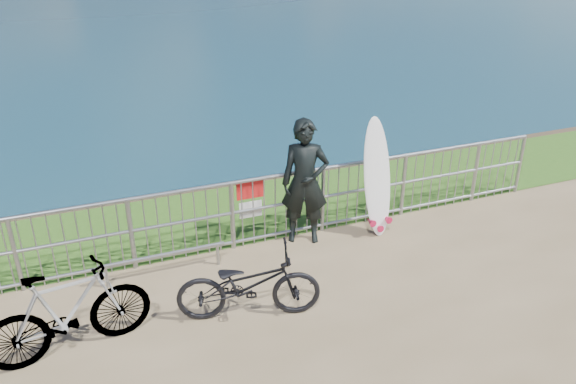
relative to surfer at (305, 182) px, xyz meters
name	(u,v)px	position (x,y,z in m)	size (l,w,h in m)	color
grass_strip	(243,212)	(-0.62, 1.25, -0.98)	(120.00, 120.00, 0.00)	#295517
railing	(265,209)	(-0.60, 0.15, -0.41)	(10.06, 0.10, 1.13)	gray
surfer	(305,182)	(0.00, 0.00, 0.00)	(0.72, 0.47, 1.98)	black
surfboard	(377,182)	(1.15, -0.20, -0.11)	(0.55, 0.49, 1.92)	white
bicycle_near	(249,284)	(-1.42, -1.53, -0.52)	(0.63, 1.80, 0.95)	black
bicycle_far	(68,312)	(-3.52, -1.41, -0.43)	(0.53, 1.86, 1.12)	black
bike_rack	(163,257)	(-2.26, -0.22, -0.68)	(1.77, 0.05, 0.37)	gray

